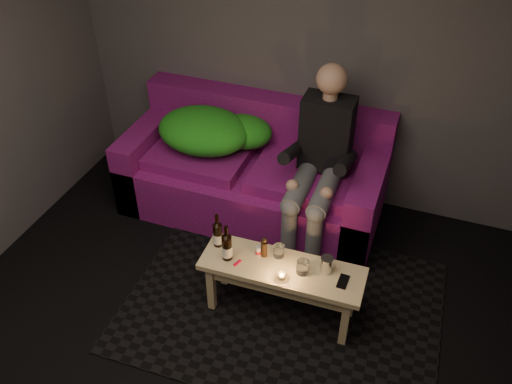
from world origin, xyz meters
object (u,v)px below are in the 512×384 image
sofa (255,174)px  beer_bottle_a (218,234)px  coffee_table (282,275)px  beer_bottle_b (227,247)px  person (320,159)px  steel_cup (327,264)px

sofa → beer_bottle_a: bearing=-84.1°
coffee_table → beer_bottle_b: 0.43m
sofa → coffee_table: 1.24m
coffee_table → beer_bottle_b: beer_bottle_b is taller
person → beer_bottle_a: size_ratio=5.34×
sofa → beer_bottle_a: (0.11, -1.04, 0.22)m
person → steel_cup: person is taller
coffee_table → steel_cup: steel_cup is taller
steel_cup → coffee_table: bearing=-167.3°
sofa → beer_bottle_b: 1.18m
beer_bottle_a → sofa: bearing=95.9°
beer_bottle_a → steel_cup: 0.78m
sofa → coffee_table: (0.60, -1.09, 0.04)m
coffee_table → beer_bottle_a: bearing=174.4°
steel_cup → beer_bottle_b: bearing=-170.1°
beer_bottle_b → steel_cup: beer_bottle_b is taller
coffee_table → beer_bottle_b: (-0.38, -0.05, 0.19)m
beer_bottle_a → person: bearing=60.3°
sofa → person: size_ratio=1.50×
coffee_table → beer_bottle_a: (-0.49, 0.05, 0.18)m
beer_bottle_a → beer_bottle_b: bearing=-42.3°
sofa → beer_bottle_b: bearing=-79.2°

